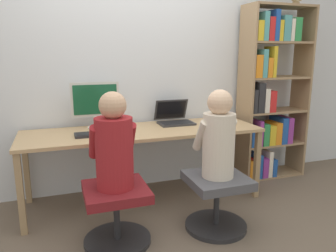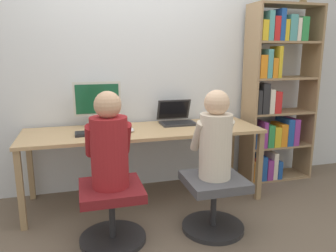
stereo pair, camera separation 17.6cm
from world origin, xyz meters
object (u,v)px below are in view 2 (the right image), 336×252
object	(u,v)px
desktop_monitor	(97,103)
office_chair_right	(214,199)
person_at_laptop	(215,138)
keyboard	(99,133)
office_chair_left	(112,209)
person_at_monitor	(109,144)
laptop	(177,119)
bookshelf	(275,98)

from	to	relation	value
desktop_monitor	office_chair_right	bearing A→B (deg)	-48.08
office_chair_right	person_at_laptop	world-z (taller)	person_at_laptop
desktop_monitor	keyboard	size ratio (longest dim) A/B	1.07
office_chair_left	person_at_monitor	bearing A→B (deg)	90.00
keyboard	office_chair_left	size ratio (longest dim) A/B	0.83
person_at_monitor	laptop	bearing A→B (deg)	47.40
office_chair_left	person_at_laptop	size ratio (longest dim) A/B	0.73
desktop_monitor	bookshelf	bearing A→B (deg)	-1.87
laptop	office_chair_left	bearing A→B (deg)	-132.43
desktop_monitor	person_at_laptop	size ratio (longest dim) A/B	0.65
office_chair_right	bookshelf	bearing A→B (deg)	38.82
office_chair_right	laptop	bearing A→B (deg)	92.88
desktop_monitor	bookshelf	xyz separation A→B (m)	(1.91, -0.06, -0.02)
keyboard	office_chair_right	world-z (taller)	keyboard
person_at_monitor	office_chair_right	bearing A→B (deg)	-3.67
desktop_monitor	office_chair_left	size ratio (longest dim) A/B	0.89
keyboard	person_at_monitor	distance (m)	0.59
person_at_laptop	desktop_monitor	bearing A→B (deg)	132.07
keyboard	person_at_laptop	distance (m)	1.06
keyboard	office_chair_left	xyz separation A→B (m)	(0.03, -0.59, -0.46)
laptop	person_at_monitor	size ratio (longest dim) A/B	0.50
desktop_monitor	person_at_laptop	world-z (taller)	desktop_monitor
office_chair_right	office_chair_left	bearing A→B (deg)	176.68
laptop	office_chair_right	xyz separation A→B (m)	(0.04, -0.89, -0.50)
office_chair_left	person_at_monitor	distance (m)	0.51
office_chair_left	person_at_laptop	bearing A→B (deg)	-2.98
laptop	bookshelf	world-z (taller)	bookshelf
keyboard	bookshelf	size ratio (longest dim) A/B	0.22
keyboard	office_chair_right	size ratio (longest dim) A/B	0.83
bookshelf	office_chair_right	bearing A→B (deg)	-141.18
person_at_monitor	bookshelf	size ratio (longest dim) A/B	0.37
office_chair_left	keyboard	bearing A→B (deg)	92.99
laptop	bookshelf	bearing A→B (deg)	-1.22
office_chair_right	person_at_laptop	distance (m)	0.51
laptop	keyboard	world-z (taller)	laptop
keyboard	bookshelf	xyz separation A→B (m)	(1.92, 0.23, 0.21)
laptop	office_chair_left	world-z (taller)	laptop
office_chair_left	bookshelf	world-z (taller)	bookshelf
office_chair_left	person_at_monitor	world-z (taller)	person_at_monitor
laptop	keyboard	xyz separation A→B (m)	(-0.80, -0.25, -0.04)
desktop_monitor	person_at_monitor	distance (m)	0.89
person_at_laptop	laptop	bearing A→B (deg)	92.90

